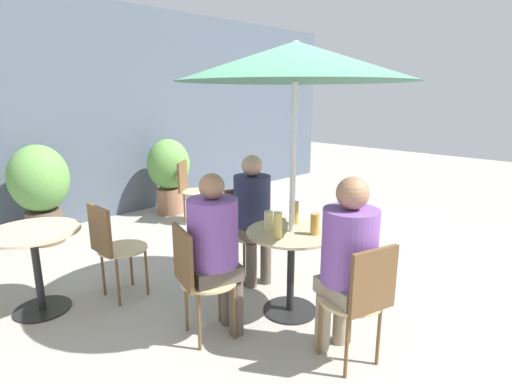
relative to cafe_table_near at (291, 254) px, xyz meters
The scene contains 19 objects.
ground_plane 0.52m from the cafe_table_near, 119.00° to the right, with size 20.00×20.00×0.00m, color #9E998E.
storefront_wall 3.75m from the cafe_table_near, 90.92° to the left, with size 10.00×0.06×3.00m.
cafe_table_near is the anchor object (origin of this frame).
cafe_table_far 2.07m from the cafe_table_near, 134.55° to the left, with size 0.72×0.72×0.70m.
bistro_chair_0 0.80m from the cafe_table_near, 73.56° to the left, with size 0.44×0.45×0.86m.
bistro_chair_1 0.80m from the cafe_table_near, 163.56° to the left, with size 0.45×0.44×0.86m.
bistro_chair_2 0.80m from the cafe_table_near, 106.44° to the right, with size 0.44×0.45×0.86m.
bistro_chair_3 1.53m from the cafe_table_near, 127.31° to the left, with size 0.42×0.42×0.86m.
bistro_chair_4 2.67m from the cafe_table_near, 71.83° to the left, with size 0.47×0.48×0.86m.
seated_person_0 0.69m from the cafe_table_near, 73.56° to the left, with size 0.37×0.40×1.22m.
seated_person_1 0.69m from the cafe_table_near, 163.56° to the left, with size 0.42×0.39×1.23m.
seated_person_2 0.69m from the cafe_table_near, 106.44° to the right, with size 0.39×0.41×1.26m.
beer_glass_0 0.34m from the cafe_table_near, 32.45° to the left, with size 0.06×0.06×0.19m.
beer_glass_1 0.32m from the cafe_table_near, 123.02° to the left, with size 0.07×0.07×0.15m.
beer_glass_2 0.34m from the cafe_table_near, behind, with size 0.07×0.07×0.20m.
beer_glass_3 0.33m from the cafe_table_near, 68.66° to the right, with size 0.07×0.07×0.16m.
potted_plant_0 3.26m from the cafe_table_near, 105.70° to the left, with size 0.67×0.67×1.19m.
potted_plant_1 3.25m from the cafe_table_near, 74.15° to the left, with size 0.62×0.62×1.12m.
umbrella 1.47m from the cafe_table_near, 164.05° to the right, with size 1.74×1.74×2.12m.
Camera 1 is at (-2.26, -1.81, 1.75)m, focal length 28.00 mm.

